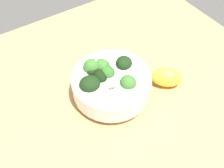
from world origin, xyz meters
TOP-DOWN VIEW (x-y plane):
  - ground_plane at (0.00, 0.00)cm, footprint 71.05×71.05cm
  - bowl_of_broccoli at (5.99, -0.16)cm, footprint 17.64×17.64cm
  - lemon_wedge at (-6.79, 4.42)cm, footprint 8.42×8.14cm

SIDE VIEW (x-z plane):
  - ground_plane at x=0.00cm, z-range -4.89..0.00cm
  - lemon_wedge at x=-6.79cm, z-range 0.00..4.82cm
  - bowl_of_broccoli at x=5.99cm, z-range -0.43..8.71cm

